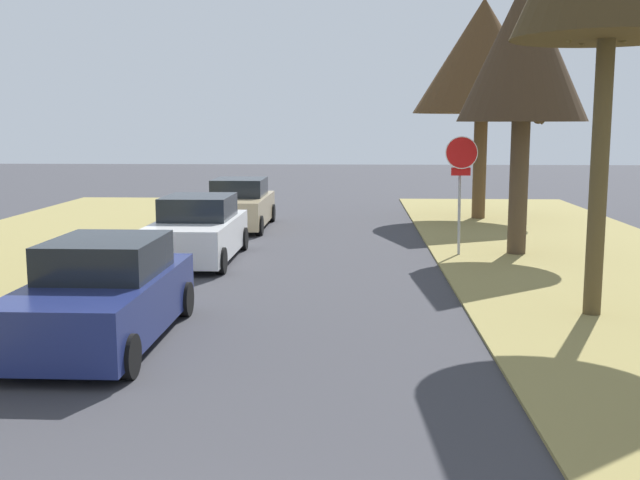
{
  "coord_description": "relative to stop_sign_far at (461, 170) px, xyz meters",
  "views": [
    {
      "loc": [
        1.6,
        -3.74,
        3.3
      ],
      "look_at": [
        1.09,
        7.63,
        1.57
      ],
      "focal_mm": 42.79,
      "sensor_mm": 36.0,
      "label": 1
    }
  ],
  "objects": [
    {
      "name": "street_tree_right_mid_b",
      "position": [
        1.49,
        0.22,
        2.88
      ],
      "size": [
        3.2,
        3.2,
        6.86
      ],
      "color": "#4A3A29",
      "rests_on": "grass_verge_right"
    },
    {
      "name": "parked_sedan_tan",
      "position": [
        -6.36,
        5.1,
        -1.46
      ],
      "size": [
        1.96,
        4.41,
        1.57
      ],
      "color": "tan",
      "rests_on": "ground"
    },
    {
      "name": "parked_sedan_navy",
      "position": [
        -6.46,
        -7.97,
        -1.46
      ],
      "size": [
        1.96,
        4.41,
        1.57
      ],
      "color": "navy",
      "rests_on": "ground"
    },
    {
      "name": "street_tree_right_far",
      "position": [
        1.7,
        7.64,
        3.39
      ],
      "size": [
        4.73,
        4.73,
        7.49
      ],
      "color": "brown",
      "rests_on": "grass_verge_right"
    },
    {
      "name": "stop_sign_far",
      "position": [
        0.0,
        0.0,
        0.0
      ],
      "size": [
        0.81,
        0.35,
        2.96
      ],
      "color": "#9EA0A5",
      "rests_on": "grass_verge_right"
    },
    {
      "name": "parked_sedan_white",
      "position": [
        -6.47,
        -0.89,
        -1.46
      ],
      "size": [
        1.96,
        4.41,
        1.57
      ],
      "color": "white",
      "rests_on": "ground"
    }
  ]
}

